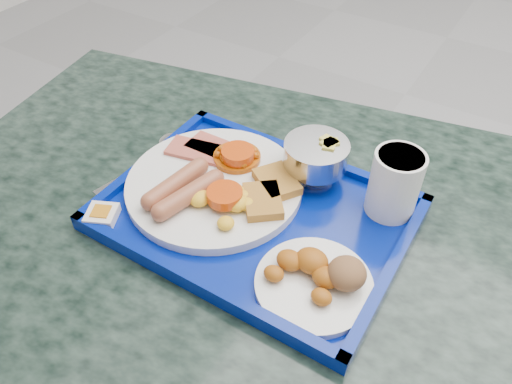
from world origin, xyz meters
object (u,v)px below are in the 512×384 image
at_px(main_plate, 217,183).
at_px(juice_cup, 395,182).
at_px(tray, 256,214).
at_px(table, 264,300).
at_px(bread_plate, 319,278).
at_px(fruit_bowl, 317,155).

relative_size(main_plate, juice_cup, 2.69).
bearing_deg(tray, table, -27.97).
xyz_separation_m(table, bread_plate, (0.11, -0.06, 0.21)).
bearing_deg(tray, main_plate, 173.20).
relative_size(table, main_plate, 4.56).
distance_m(main_plate, fruit_bowl, 0.16).
bearing_deg(tray, fruit_bowl, 71.36).
bearing_deg(main_plate, fruit_bowl, 42.92).
bearing_deg(table, tray, 152.03).
xyz_separation_m(tray, main_plate, (-0.07, 0.01, 0.02)).
distance_m(main_plate, juice_cup, 0.26).
xyz_separation_m(tray, bread_plate, (0.14, -0.07, 0.02)).
distance_m(tray, bread_plate, 0.16).
bearing_deg(table, fruit_bowl, 82.90).
distance_m(tray, main_plate, 0.08).
distance_m(table, fruit_bowl, 0.27).
distance_m(table, juice_cup, 0.31).
bearing_deg(bread_plate, juice_cup, 81.43).
height_order(table, main_plate, main_plate).
xyz_separation_m(table, fruit_bowl, (0.02, 0.13, 0.24)).
height_order(table, fruit_bowl, fruit_bowl).
height_order(fruit_bowl, juice_cup, juice_cup).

